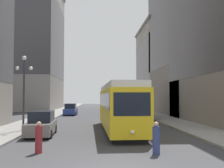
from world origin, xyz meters
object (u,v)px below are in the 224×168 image
transit_bus (134,104)px  streetcar (119,106)px  parked_car_left_mid (42,124)px  pedestrian_crossing_far (39,138)px  pedestrian_crossing_near (156,139)px  parked_car_left_near (71,110)px  lamp_post_left_near (24,82)px

transit_bus → streetcar: bearing=-105.0°
parked_car_left_mid → pedestrian_crossing_far: size_ratio=2.99×
pedestrian_crossing_far → transit_bus: bearing=12.0°
streetcar → transit_bus: 14.67m
parked_car_left_mid → pedestrian_crossing_far: parked_car_left_mid is taller
pedestrian_crossing_near → parked_car_left_near: bearing=-100.0°
streetcar → transit_bus: size_ratio=1.20×
parked_car_left_mid → streetcar: bearing=19.7°
transit_bus → parked_car_left_mid: size_ratio=2.48×
parked_car_left_near → streetcar: bearing=-72.2°
streetcar → lamp_post_left_near: size_ratio=2.35×
pedestrian_crossing_near → lamp_post_left_near: bearing=-69.1°
parked_car_left_near → pedestrian_crossing_near: 30.37m
streetcar → pedestrian_crossing_near: bearing=-85.1°
parked_car_left_near → lamp_post_left_near: (-1.90, -20.38, 3.27)m
lamp_post_left_near → parked_car_left_mid: bearing=-48.0°
streetcar → parked_car_left_mid: size_ratio=2.98×
parked_car_left_mid → lamp_post_left_near: 4.33m
pedestrian_crossing_near → pedestrian_crossing_far: pedestrian_crossing_near is taller
transit_bus → pedestrian_crossing_far: size_ratio=7.42×
parked_car_left_mid → pedestrian_crossing_near: parked_car_left_mid is taller
pedestrian_crossing_near → pedestrian_crossing_far: bearing=-30.1°
streetcar → parked_car_left_mid: 6.55m
parked_car_left_near → pedestrian_crossing_far: bearing=-86.5°
transit_bus → pedestrian_crossing_far: (-8.14, -23.07, -1.20)m
transit_bus → pedestrian_crossing_far: 24.49m
pedestrian_crossing_near → lamp_post_left_near: 13.24m
streetcar → transit_bus: streetcar is taller
transit_bus → parked_car_left_mid: transit_bus is taller
parked_car_left_near → pedestrian_crossing_far: parked_car_left_near is taller
parked_car_left_near → parked_car_left_mid: size_ratio=0.95×
lamp_post_left_near → pedestrian_crossing_far: bearing=-70.3°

